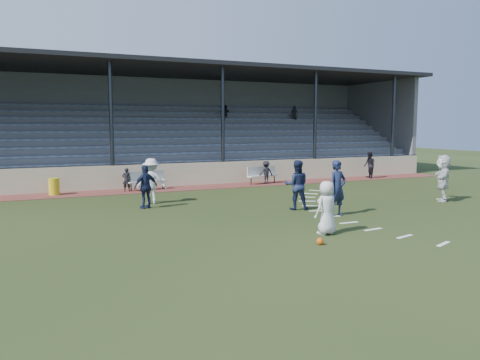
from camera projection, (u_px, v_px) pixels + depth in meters
name	position (u px, v px, depth m)	size (l,w,h in m)	color
ground	(273.00, 231.00, 14.36)	(90.00, 90.00, 0.00)	#253214
cinder_track	(177.00, 188.00, 23.90)	(34.00, 2.00, 0.02)	brown
retaining_wall	(171.00, 175.00, 24.78)	(34.00, 0.18, 1.20)	beige
bench_left	(147.00, 179.00, 23.31)	(2.04, 0.88, 0.95)	beige
bench_right	(262.00, 173.00, 25.91)	(2.04, 0.94, 0.95)	beige
trash_bin	(54.00, 186.00, 21.61)	(0.48, 0.48, 0.78)	gold
football	(320.00, 241.00, 12.63)	(0.19, 0.19, 0.19)	#DA4F0C
player_white_lead	(327.00, 208.00, 13.79)	(0.78, 0.51, 1.59)	silver
player_navy_lead	(337.00, 188.00, 16.67)	(0.73, 0.48, 1.99)	#161F3E
player_navy_mid	(297.00, 185.00, 17.87)	(0.92, 0.72, 1.90)	#161F3E
player_white_wing	(151.00, 181.00, 19.29)	(1.21, 0.69, 1.87)	silver
player_navy_wing	(146.00, 187.00, 18.14)	(1.00, 0.41, 1.70)	#161F3E
player_white_back	(443.00, 178.00, 19.87)	(1.85, 0.59, 1.99)	silver
official	(369.00, 165.00, 28.44)	(0.78, 0.61, 1.61)	black
sub_left_near	(127.00, 180.00, 22.71)	(0.42, 0.27, 1.15)	black
sub_left_far	(148.00, 179.00, 23.16)	(0.67, 0.28, 1.15)	black
sub_right	(266.00, 172.00, 25.73)	(0.81, 0.47, 1.26)	black
grandstand	(150.00, 142.00, 28.88)	(34.60, 9.00, 6.61)	slate
penalty_arc	(379.00, 220.00, 16.01)	(3.89, 14.63, 0.01)	white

